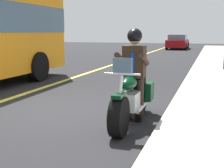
# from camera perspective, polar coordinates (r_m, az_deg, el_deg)

# --- Properties ---
(ground_plane) EXTENTS (80.00, 80.00, 0.00)m
(ground_plane) POSITION_cam_1_polar(r_m,az_deg,el_deg) (6.64, -7.53, -4.96)
(ground_plane) COLOR black
(motorcycle_main) EXTENTS (2.21, 0.60, 1.26)m
(motorcycle_main) POSITION_cam_1_polar(r_m,az_deg,el_deg) (5.67, 3.68, -2.73)
(motorcycle_main) COLOR black
(motorcycle_main) RESTS_ON ground_plane
(rider_main) EXTENTS (0.62, 0.55, 1.74)m
(rider_main) POSITION_cam_1_polar(r_m,az_deg,el_deg) (5.76, 4.16, 3.35)
(rider_main) COLOR black
(rider_main) RESTS_ON ground_plane
(car_silver) EXTENTS (4.60, 1.92, 1.40)m
(car_silver) POSITION_cam_1_polar(r_m,az_deg,el_deg) (30.76, 12.18, 7.69)
(car_silver) COLOR maroon
(car_silver) RESTS_ON ground_plane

